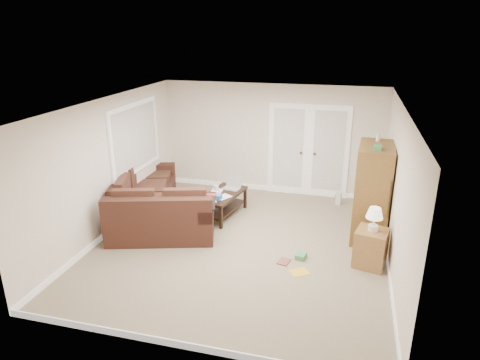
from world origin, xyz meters
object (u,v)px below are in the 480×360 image
(sectional_sofa, at_px, (152,204))
(tv_armoire, at_px, (372,192))
(side_cabinet, at_px, (371,245))
(coffee_table, at_px, (223,203))

(sectional_sofa, bearing_deg, tv_armoire, -11.00)
(sectional_sofa, xyz_separation_m, tv_armoire, (4.14, 0.41, 0.52))
(side_cabinet, bearing_deg, tv_armoire, 103.59)
(side_cabinet, bearing_deg, coffee_table, 169.38)
(tv_armoire, bearing_deg, coffee_table, 179.04)
(coffee_table, height_order, side_cabinet, side_cabinet)
(tv_armoire, bearing_deg, sectional_sofa, -171.14)
(sectional_sofa, xyz_separation_m, side_cabinet, (4.15, -0.66, 0.01))
(sectional_sofa, relative_size, side_cabinet, 3.03)
(coffee_table, xyz_separation_m, tv_armoire, (2.86, -0.21, 0.61))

